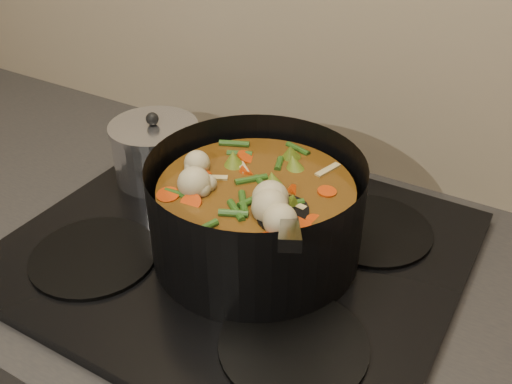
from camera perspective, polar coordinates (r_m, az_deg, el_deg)
The scene contains 3 objects.
stovetop at distance 0.85m, azimuth -1.87°, elevation -5.67°, with size 0.62×0.54×0.03m.
stockpot at distance 0.79m, azimuth 0.02°, elevation -2.09°, with size 0.36×0.39×0.22m.
saucepan at distance 0.98m, azimuth -9.99°, elevation 4.07°, with size 0.15×0.15×0.12m.
Camera 1 is at (0.36, 1.38, 1.46)m, focal length 40.00 mm.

